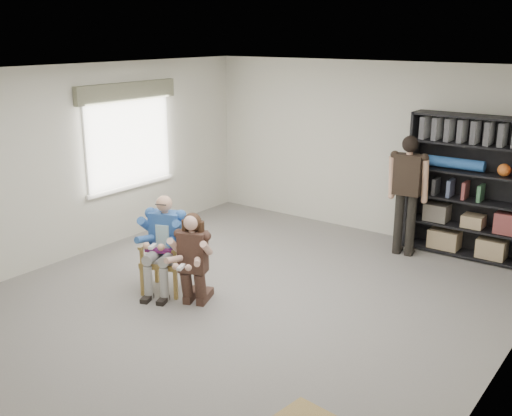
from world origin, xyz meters
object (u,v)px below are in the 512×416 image
Objects in this scene: kneeling_woman at (192,261)px; seated_man at (164,244)px; armchair at (165,255)px; bookshelf at (470,188)px; standing_man at (407,197)px.

seated_man is at bearing 147.45° from kneeling_woman.
seated_man is 1.09× the size of kneeling_woman.
bookshelf is at bearing 31.75° from armchair.
seated_man is at bearing -128.25° from standing_man.
bookshelf reaches higher than armchair.
standing_man is at bearing 36.68° from armchair.
armchair is 4.50m from bookshelf.
seated_man is at bearing -110.86° from armchair.
bookshelf is 0.91m from standing_man.
armchair is at bearing -128.25° from standing_man.
kneeling_woman is 0.56× the size of bookshelf.
kneeling_woman is at bearing -32.55° from armchair.
armchair is 0.60m from kneeling_woman.
standing_man reaches higher than seated_man.
kneeling_woman is (0.58, -0.12, -0.05)m from seated_man.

